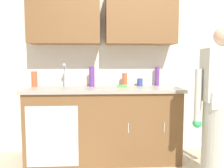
% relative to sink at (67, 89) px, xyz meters
% --- Properties ---
extents(kitchen_wall_with_uppers, '(4.80, 0.44, 2.70)m').
position_rel_sink_xyz_m(kitchen_wall_with_uppers, '(0.88, 0.29, 0.55)').
color(kitchen_wall_with_uppers, silver).
rests_on(kitchen_wall_with_uppers, ground).
extents(counter_cabinet, '(1.90, 0.62, 0.90)m').
position_rel_sink_xyz_m(counter_cabinet, '(0.47, -0.01, -0.48)').
color(counter_cabinet, brown).
rests_on(counter_cabinet, ground).
extents(countertop, '(1.96, 0.66, 0.04)m').
position_rel_sink_xyz_m(countertop, '(0.47, -0.01, -0.01)').
color(countertop, '#A8A093').
rests_on(countertop, counter_cabinet).
extents(sink, '(0.50, 0.36, 0.35)m').
position_rel_sink_xyz_m(sink, '(0.00, 0.00, 0.00)').
color(sink, '#B7BABF').
rests_on(sink, counter_cabinet).
extents(person_at_sink, '(0.55, 0.34, 1.62)m').
position_rel_sink_xyz_m(person_at_sink, '(1.63, -0.74, -0.23)').
color(person_at_sink, white).
rests_on(person_at_sink, ground).
extents(bottle_soap, '(0.07, 0.07, 0.18)m').
position_rel_sink_xyz_m(bottle_soap, '(0.76, 0.18, 0.10)').
color(bottle_soap, '#E05933').
rests_on(bottle_soap, countertop).
extents(bottle_water_short, '(0.08, 0.08, 0.20)m').
position_rel_sink_xyz_m(bottle_water_short, '(-0.45, 0.15, 0.12)').
color(bottle_water_short, '#E05933').
rests_on(bottle_water_short, countertop).
extents(bottle_cleaner_spray, '(0.07, 0.07, 0.27)m').
position_rel_sink_xyz_m(bottle_cleaner_spray, '(0.32, 0.14, 0.15)').
color(bottle_cleaner_spray, '#66388C').
rests_on(bottle_cleaner_spray, countertop).
extents(bottle_water_tall, '(0.06, 0.06, 0.26)m').
position_rel_sink_xyz_m(bottle_water_tall, '(1.22, 0.22, 0.14)').
color(bottle_water_tall, '#66388C').
rests_on(bottle_water_tall, countertop).
extents(cup_by_sink, '(0.08, 0.08, 0.10)m').
position_rel_sink_xyz_m(cup_by_sink, '(0.97, 0.18, 0.07)').
color(cup_by_sink, '#33478C').
rests_on(cup_by_sink, countertop).
extents(knife_on_counter, '(0.24, 0.07, 0.01)m').
position_rel_sink_xyz_m(knife_on_counter, '(1.30, -0.07, 0.02)').
color(knife_on_counter, silver).
rests_on(knife_on_counter, countertop).
extents(sponge, '(0.11, 0.07, 0.03)m').
position_rel_sink_xyz_m(sponge, '(0.72, 0.02, 0.03)').
color(sponge, '#4CBF4C').
rests_on(sponge, countertop).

